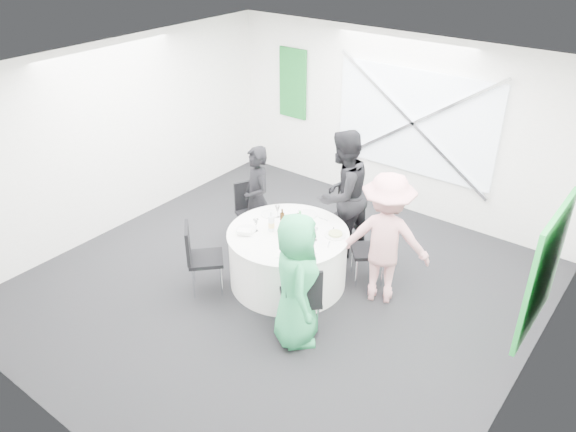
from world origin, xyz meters
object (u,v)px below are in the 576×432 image
Objects in this scene: chair_front_right at (302,295)px; clear_water_bottle at (271,223)px; green_water_bottle at (300,224)px; person_woman_pink at (385,239)px; chair_back at (344,215)px; person_man_back at (342,194)px; chair_front_left at (198,253)px; person_woman_green at (297,281)px; chair_back_left at (250,207)px; banquet_table at (288,257)px; person_man_back_left at (257,199)px; chair_back_right at (375,245)px.

clear_water_bottle is (-0.96, 0.64, 0.31)m from chair_front_right.
chair_front_right is 1.08m from green_water_bottle.
chair_back is at bearing -56.70° from person_woman_pink.
person_man_back is at bearing 89.24° from green_water_bottle.
chair_front_right is at bearing -132.54° from chair_front_left.
person_man_back is (0.94, 1.86, 0.37)m from chair_front_left.
person_woman_green is at bearing 51.16° from person_woman_pink.
chair_back_left is 3.28× the size of clear_water_bottle.
chair_front_left is 1.33m from green_water_bottle.
chair_back_left is at bearing 159.33° from green_water_bottle.
chair_front_right is 0.51× the size of person_man_back.
chair_front_right reaches higher than chair_back_left.
banquet_table is at bearing 0.00° from person_man_back.
person_man_back is 1.96m from person_woman_green.
person_woman_green is (1.87, -1.37, 0.29)m from chair_back_left.
person_man_back_left is at bearing -41.33° from chair_front_left.
person_man_back is at bearing -72.66° from chair_front_left.
banquet_table is 1.17m from chair_back.
chair_back is at bearing -37.81° from chair_back_left.
person_man_back is 1.15m from person_woman_pink.
person_man_back is (1.04, 0.59, 0.15)m from person_man_back_left.
green_water_bottle reaches higher than chair_back_right.
person_man_back_left is at bearing 160.15° from green_water_bottle.
person_man_back_left is 0.96× the size of person_woman_green.
clear_water_bottle is (-0.34, -1.13, -0.06)m from person_man_back.
person_woman_green reaches higher than clear_water_bottle.
person_woman_pink is (1.93, 1.29, 0.30)m from chair_front_left.
chair_back is 0.85m from chair_back_right.
chair_front_right is 1.00× the size of chair_front_left.
chair_back is 0.51× the size of person_man_back.
chair_back_left is 1.41m from chair_front_left.
person_woman_pink is (2.25, -0.09, 0.34)m from chair_back_left.
person_man_back_left reaches higher than clear_water_bottle.
person_woman_green reaches higher than chair_front_left.
person_woman_pink reaches higher than chair_back.
chair_back is at bearing -70.81° from chair_front_left.
person_woman_green is at bearing -11.10° from person_man_back_left.
person_woman_green is at bearing 37.03° from chair_front_right.
person_woman_pink is (0.37, 1.19, 0.30)m from chair_front_right.
green_water_bottle reaches higher than chair_front_left.
chair_back_right is 0.59× the size of person_man_back_left.
chair_front_right is at bearing 50.44° from person_woman_pink.
chair_back reaches higher than banquet_table.
chair_back is 1.02× the size of chair_back_right.
person_woman_green is at bearing -55.53° from green_water_bottle.
person_man_back reaches higher than chair_front_right.
chair_back_right is 2.28m from chair_front_left.
chair_back reaches higher than chair_back_left.
chair_back is at bearing -159.98° from chair_back_right.
person_woman_pink is at bearing -66.01° from chair_back_left.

